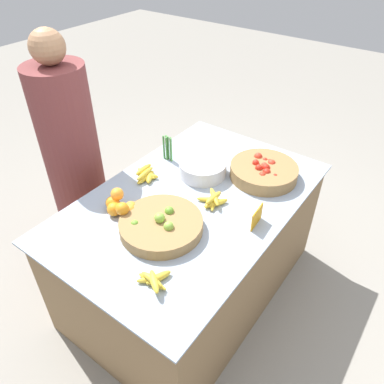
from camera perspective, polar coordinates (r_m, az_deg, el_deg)
ground_plane at (r=2.65m, az=-0.00°, el=-13.98°), size 12.00×12.00×0.00m
market_table at (r=2.36m, az=-0.00°, el=-8.26°), size 1.60×1.03×0.76m
lime_bowl at (r=1.90m, az=-4.80°, el=-5.01°), size 0.42×0.42×0.11m
tomato_basket at (r=2.29m, az=10.86°, el=3.14°), size 0.41×0.41×0.11m
orange_pile at (r=2.02m, az=-10.87°, el=-2.14°), size 0.14×0.20×0.12m
metal_bowl at (r=2.27m, az=1.64°, el=3.65°), size 0.29×0.29×0.09m
price_sign at (r=1.94m, az=9.86°, el=-3.78°), size 0.12×0.02×0.11m
veg_bundle at (r=2.40m, az=-3.73°, el=6.69°), size 0.03×0.07×0.16m
banana_bunch_front_left at (r=2.27m, az=-7.00°, el=2.68°), size 0.17×0.18×0.06m
banana_bunch_middle_right at (r=1.67m, az=-5.83°, el=-13.16°), size 0.16×0.16×0.06m
banana_bunch_back_center at (r=2.06m, az=3.22°, el=-1.25°), size 0.15×0.17×0.06m
vendor_person at (r=2.55m, az=-17.43°, el=3.80°), size 0.35×0.35×1.58m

